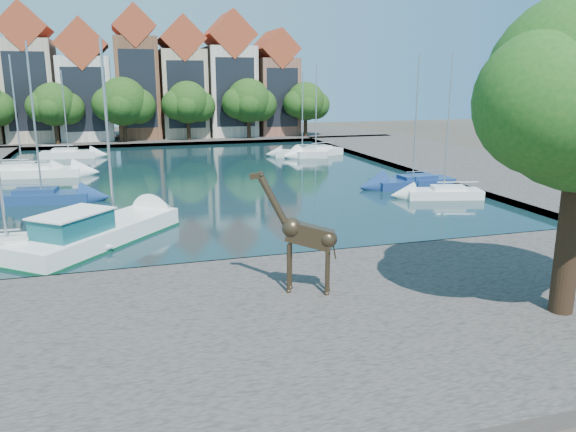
% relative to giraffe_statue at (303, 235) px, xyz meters
% --- Properties ---
extents(ground, '(160.00, 160.00, 0.00)m').
position_rel_giraffe_statue_xyz_m(ground, '(0.44, 4.68, -2.72)').
color(ground, '#38332B').
rests_on(ground, ground).
extents(water_basin, '(38.00, 50.00, 0.08)m').
position_rel_giraffe_statue_xyz_m(water_basin, '(0.44, 28.68, -2.68)').
color(water_basin, black).
rests_on(water_basin, ground).
extents(near_quay, '(50.00, 14.00, 0.50)m').
position_rel_giraffe_statue_xyz_m(near_quay, '(0.44, -2.32, -2.47)').
color(near_quay, '#514A46').
rests_on(near_quay, ground).
extents(far_quay, '(60.00, 16.00, 0.50)m').
position_rel_giraffe_statue_xyz_m(far_quay, '(0.44, 60.68, -2.47)').
color(far_quay, '#514A46').
rests_on(far_quay, ground).
extents(right_quay, '(14.00, 52.00, 0.50)m').
position_rel_giraffe_statue_xyz_m(right_quay, '(25.44, 28.68, -2.47)').
color(right_quay, '#514A46').
rests_on(right_quay, ground).
extents(townhouse_west_mid, '(5.94, 9.18, 16.79)m').
position_rel_giraffe_statue_xyz_m(townhouse_west_mid, '(-16.56, 60.67, 5.52)').
color(townhouse_west_mid, tan).
rests_on(townhouse_west_mid, far_quay).
extents(townhouse_west_inner, '(6.43, 9.18, 15.15)m').
position_rel_giraffe_statue_xyz_m(townhouse_west_inner, '(-10.06, 60.67, 4.63)').
color(townhouse_west_inner, beige).
rests_on(townhouse_west_inner, far_quay).
extents(townhouse_center, '(5.44, 9.18, 16.93)m').
position_rel_giraffe_statue_xyz_m(townhouse_center, '(-3.56, 60.67, 5.65)').
color(townhouse_center, brown).
rests_on(townhouse_center, far_quay).
extents(townhouse_east_inner, '(5.94, 9.18, 15.79)m').
position_rel_giraffe_statue_xyz_m(townhouse_east_inner, '(2.44, 60.67, 5.01)').
color(townhouse_east_inner, tan).
rests_on(townhouse_east_inner, far_quay).
extents(townhouse_east_mid, '(6.43, 9.18, 16.65)m').
position_rel_giraffe_statue_xyz_m(townhouse_east_mid, '(8.94, 60.67, 5.38)').
color(townhouse_east_mid, beige).
rests_on(townhouse_east_mid, far_quay).
extents(townhouse_east_end, '(5.44, 9.18, 14.43)m').
position_rel_giraffe_statue_xyz_m(townhouse_east_end, '(15.44, 60.67, 4.39)').
color(townhouse_east_end, brown).
rests_on(townhouse_east_end, far_quay).
extents(far_tree_west, '(6.76, 5.20, 7.36)m').
position_rel_giraffe_statue_xyz_m(far_tree_west, '(-13.47, 55.18, 2.36)').
color(far_tree_west, '#332114').
rests_on(far_tree_west, far_quay).
extents(far_tree_mid_west, '(7.80, 6.00, 8.00)m').
position_rel_giraffe_statue_xyz_m(far_tree_mid_west, '(-5.45, 55.18, 2.57)').
color(far_tree_mid_west, '#332114').
rests_on(far_tree_mid_west, far_quay).
extents(far_tree_mid_east, '(7.02, 5.40, 7.52)m').
position_rel_giraffe_statue_xyz_m(far_tree_mid_east, '(2.54, 55.18, 2.41)').
color(far_tree_mid_east, '#332114').
rests_on(far_tree_mid_east, far_quay).
extents(far_tree_east, '(7.54, 5.80, 7.84)m').
position_rel_giraffe_statue_xyz_m(far_tree_east, '(10.54, 55.18, 2.52)').
color(far_tree_east, '#332114').
rests_on(far_tree_east, far_quay).
extents(far_tree_far_east, '(6.76, 5.20, 7.36)m').
position_rel_giraffe_statue_xyz_m(far_tree_far_east, '(18.53, 55.18, 2.36)').
color(far_tree_far_east, '#332114').
rests_on(far_tree_far_east, far_quay).
extents(giraffe_statue, '(2.97, 1.69, 4.52)m').
position_rel_giraffe_statue_xyz_m(giraffe_statue, '(0.00, 0.00, 0.00)').
color(giraffe_statue, '#372B1B').
rests_on(giraffe_statue, near_quay).
extents(motorsailer, '(8.51, 9.34, 10.17)m').
position_rel_giraffe_statue_xyz_m(motorsailer, '(-7.78, 9.99, -1.86)').
color(motorsailer, white).
rests_on(motorsailer, water_basin).
extents(sailboat_left_a, '(6.63, 2.47, 12.06)m').
position_rel_giraffe_statue_xyz_m(sailboat_left_a, '(-11.56, 8.68, -2.02)').
color(sailboat_left_a, silver).
rests_on(sailboat_left_a, water_basin).
extents(sailboat_left_b, '(6.41, 2.93, 10.56)m').
position_rel_giraffe_statue_xyz_m(sailboat_left_b, '(-11.56, 21.70, -2.10)').
color(sailboat_left_b, navy).
rests_on(sailboat_left_b, water_basin).
extents(sailboat_left_c, '(7.14, 3.14, 9.67)m').
position_rel_giraffe_statue_xyz_m(sailboat_left_c, '(-13.10, 33.14, -2.10)').
color(sailboat_left_c, white).
rests_on(sailboat_left_c, water_basin).
extents(sailboat_left_d, '(6.12, 2.51, 10.17)m').
position_rel_giraffe_statue_xyz_m(sailboat_left_d, '(-14.56, 34.05, -2.05)').
color(sailboat_left_d, silver).
rests_on(sailboat_left_d, water_basin).
extents(sailboat_left_e, '(5.73, 2.49, 9.06)m').
position_rel_giraffe_statue_xyz_m(sailboat_left_e, '(-11.56, 44.76, -2.08)').
color(sailboat_left_e, silver).
rests_on(sailboat_left_e, water_basin).
extents(sailboat_right_a, '(5.54, 3.09, 9.94)m').
position_rel_giraffe_statue_xyz_m(sailboat_right_a, '(15.44, 15.18, -2.15)').
color(sailboat_right_a, white).
rests_on(sailboat_right_a, water_basin).
extents(sailboat_right_b, '(6.53, 2.54, 10.14)m').
position_rel_giraffe_statue_xyz_m(sailboat_right_b, '(15.44, 19.61, -2.15)').
color(sailboat_right_b, navy).
rests_on(sailboat_right_b, water_basin).
extents(sailboat_right_c, '(5.82, 3.92, 8.84)m').
position_rel_giraffe_statue_xyz_m(sailboat_right_c, '(12.44, 38.23, -2.09)').
color(sailboat_right_c, silver).
rests_on(sailboat_right_c, water_basin).
extents(sailboat_right_d, '(6.55, 4.18, 9.62)m').
position_rel_giraffe_statue_xyz_m(sailboat_right_d, '(14.23, 38.95, -2.08)').
color(sailboat_right_d, silver).
rests_on(sailboat_right_d, water_basin).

